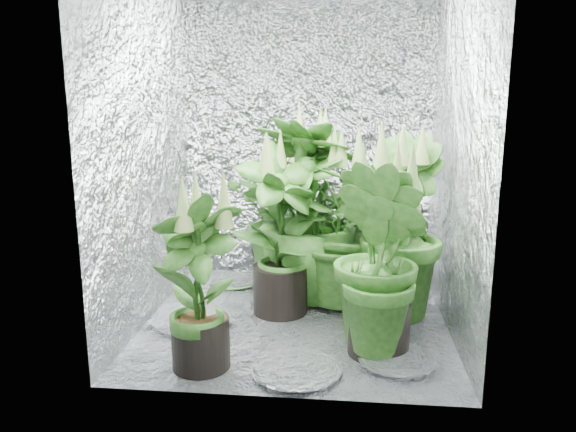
{
  "coord_description": "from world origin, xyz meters",
  "views": [
    {
      "loc": [
        0.24,
        -2.85,
        1.22
      ],
      "look_at": [
        -0.05,
        0.0,
        0.58
      ],
      "focal_mm": 35.0,
      "sensor_mm": 36.0,
      "label": 1
    }
  ],
  "objects_px": {
    "plant_c": "(397,229)",
    "plant_f": "(199,283)",
    "plant_a": "(292,217)",
    "plant_d": "(309,212)",
    "plant_g": "(381,262)",
    "plant_e": "(347,222)",
    "plant_b": "(280,233)",
    "circulation_fan": "(405,279)"
  },
  "relations": [
    {
      "from": "plant_c",
      "to": "plant_f",
      "type": "distance_m",
      "value": 1.13
    },
    {
      "from": "plant_a",
      "to": "plant_d",
      "type": "bearing_deg",
      "value": -65.71
    },
    {
      "from": "plant_f",
      "to": "plant_g",
      "type": "relative_size",
      "value": 0.88
    },
    {
      "from": "plant_c",
      "to": "plant_e",
      "type": "bearing_deg",
      "value": 150.04
    },
    {
      "from": "plant_c",
      "to": "plant_f",
      "type": "relative_size",
      "value": 1.22
    },
    {
      "from": "plant_a",
      "to": "plant_d",
      "type": "distance_m",
      "value": 0.31
    },
    {
      "from": "plant_b",
      "to": "plant_c",
      "type": "bearing_deg",
      "value": -1.01
    },
    {
      "from": "plant_e",
      "to": "plant_g",
      "type": "relative_size",
      "value": 1.11
    },
    {
      "from": "plant_c",
      "to": "plant_f",
      "type": "bearing_deg",
      "value": -143.86
    },
    {
      "from": "plant_c",
      "to": "plant_b",
      "type": "bearing_deg",
      "value": 178.99
    },
    {
      "from": "plant_c",
      "to": "plant_g",
      "type": "height_order",
      "value": "plant_c"
    },
    {
      "from": "plant_b",
      "to": "plant_g",
      "type": "relative_size",
      "value": 1.02
    },
    {
      "from": "plant_d",
      "to": "plant_f",
      "type": "xyz_separation_m",
      "value": [
        -0.42,
        -0.89,
        -0.14
      ]
    },
    {
      "from": "plant_f",
      "to": "plant_g",
      "type": "xyz_separation_m",
      "value": [
        0.8,
        0.22,
        0.06
      ]
    },
    {
      "from": "plant_g",
      "to": "circulation_fan",
      "type": "height_order",
      "value": "plant_g"
    },
    {
      "from": "plant_g",
      "to": "plant_b",
      "type": "bearing_deg",
      "value": 138.67
    },
    {
      "from": "plant_d",
      "to": "plant_g",
      "type": "height_order",
      "value": "plant_d"
    },
    {
      "from": "plant_g",
      "to": "plant_c",
      "type": "bearing_deg",
      "value": 76.46
    },
    {
      "from": "plant_c",
      "to": "plant_a",
      "type": "bearing_deg",
      "value": 140.85
    },
    {
      "from": "plant_d",
      "to": "plant_e",
      "type": "xyz_separation_m",
      "value": [
        0.22,
        -0.07,
        -0.04
      ]
    },
    {
      "from": "plant_d",
      "to": "circulation_fan",
      "type": "bearing_deg",
      "value": -0.49
    },
    {
      "from": "plant_c",
      "to": "plant_d",
      "type": "height_order",
      "value": "plant_d"
    },
    {
      "from": "plant_a",
      "to": "plant_g",
      "type": "bearing_deg",
      "value": -62.06
    },
    {
      "from": "circulation_fan",
      "to": "plant_c",
      "type": "bearing_deg",
      "value": -130.91
    },
    {
      "from": "plant_c",
      "to": "plant_d",
      "type": "relative_size",
      "value": 0.94
    },
    {
      "from": "plant_a",
      "to": "plant_g",
      "type": "distance_m",
      "value": 1.06
    },
    {
      "from": "plant_a",
      "to": "plant_e",
      "type": "height_order",
      "value": "plant_e"
    },
    {
      "from": "plant_c",
      "to": "circulation_fan",
      "type": "relative_size",
      "value": 3.1
    },
    {
      "from": "plant_e",
      "to": "circulation_fan",
      "type": "height_order",
      "value": "plant_e"
    },
    {
      "from": "plant_b",
      "to": "plant_e",
      "type": "bearing_deg",
      "value": 20.91
    },
    {
      "from": "plant_g",
      "to": "circulation_fan",
      "type": "relative_size",
      "value": 2.89
    },
    {
      "from": "plant_d",
      "to": "circulation_fan",
      "type": "relative_size",
      "value": 3.3
    },
    {
      "from": "plant_d",
      "to": "plant_e",
      "type": "bearing_deg",
      "value": -18.44
    },
    {
      "from": "plant_g",
      "to": "plant_a",
      "type": "bearing_deg",
      "value": 117.94
    },
    {
      "from": "plant_c",
      "to": "plant_e",
      "type": "height_order",
      "value": "plant_c"
    },
    {
      "from": "plant_a",
      "to": "plant_c",
      "type": "height_order",
      "value": "plant_c"
    },
    {
      "from": "plant_d",
      "to": "circulation_fan",
      "type": "xyz_separation_m",
      "value": [
        0.56,
        -0.0,
        -0.39
      ]
    },
    {
      "from": "plant_d",
      "to": "plant_e",
      "type": "relative_size",
      "value": 1.03
    },
    {
      "from": "plant_e",
      "to": "plant_g",
      "type": "xyz_separation_m",
      "value": [
        0.15,
        -0.6,
        -0.04
      ]
    },
    {
      "from": "plant_d",
      "to": "circulation_fan",
      "type": "distance_m",
      "value": 0.69
    },
    {
      "from": "plant_g",
      "to": "plant_d",
      "type": "bearing_deg",
      "value": 119.34
    },
    {
      "from": "plant_a",
      "to": "plant_b",
      "type": "bearing_deg",
      "value": -92.57
    }
  ]
}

